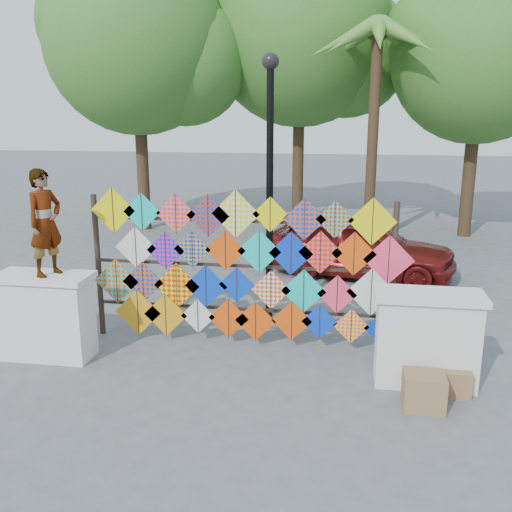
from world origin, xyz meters
name	(u,v)px	position (x,y,z in m)	size (l,w,h in m)	color
ground	(230,363)	(0.00, 0.00, 0.00)	(80.00, 80.00, 0.00)	slate
parapet_left	(46,315)	(-2.70, -0.20, 0.65)	(1.40, 0.65, 1.28)	white
parapet_right	(427,338)	(2.70, -0.20, 0.65)	(1.40, 0.65, 1.28)	white
kite_rack	(243,269)	(0.07, 0.72, 1.22)	(4.94, 0.24, 2.43)	#2D2019
tree_west	(140,44)	(-4.40, 9.03, 5.38)	(5.85, 5.20, 8.01)	#462D1E
tree_mid	(304,35)	(0.11, 11.03, 5.77)	(6.30, 5.60, 8.61)	#462D1E
tree_east	(484,55)	(5.09, 9.53, 4.99)	(5.40, 4.80, 7.42)	#462D1E
palm_tree	(377,53)	(2.20, 8.00, 4.95)	(3.62, 3.62, 5.83)	#462D1E
vendor_woman	(45,223)	(-2.58, -0.20, 2.04)	(0.55, 0.36, 1.51)	#99999E
sedan	(362,247)	(1.97, 4.78, 0.67)	(1.59, 3.95, 1.34)	maroon
lamppost	(270,164)	(0.30, 2.00, 2.69)	(0.28, 0.28, 4.46)	black
cardboard_box_near	(424,391)	(2.61, -0.86, 0.22)	(0.50, 0.44, 0.44)	olive
cardboard_box_far	(453,381)	(3.03, -0.43, 0.18)	(0.42, 0.39, 0.36)	olive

